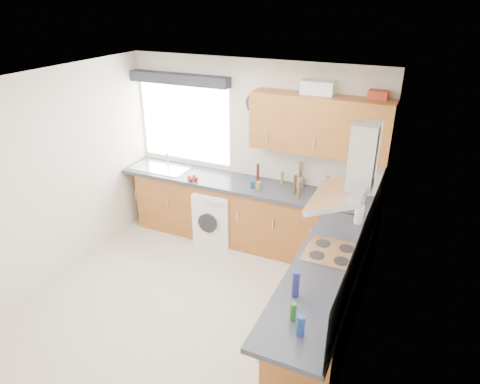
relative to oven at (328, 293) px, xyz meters
The scene contains 36 objects.
ground_plane 1.59m from the oven, 168.69° to the right, with size 3.60×3.60×0.00m, color beige.
ceiling 2.58m from the oven, 168.69° to the right, with size 3.60×3.60×0.02m, color white.
wall_back 2.28m from the oven, 135.00° to the left, with size 3.60×0.02×2.50m, color silver.
wall_front 2.71m from the oven, 125.54° to the right, with size 3.60×0.02×2.50m, color silver.
wall_left 3.41m from the oven, behind, with size 0.02×3.60×2.50m, color silver.
wall_right 0.93m from the oven, 45.00° to the right, with size 0.02×3.60×2.50m, color silver.
window 3.16m from the oven, 149.70° to the left, with size 1.40×0.02×1.10m, color white.
window_blind 3.40m from the oven, 151.23° to the left, with size 1.50×0.18×0.14m, color #242730.
splashback 0.81m from the oven, ahead, with size 0.01×3.00×0.54m, color white.
base_cab_back 2.01m from the oven, 142.90° to the left, with size 3.00×0.58×0.86m, color brown.
base_cab_corner 1.20m from the oven, 90.00° to the left, with size 0.60×0.60×0.86m, color brown.
base_cab_right 0.15m from the oven, 86.19° to the right, with size 0.58×2.10×0.86m, color brown.
worktop_back 1.98m from the oven, 141.34° to the left, with size 3.60×0.62×0.05m, color #2B2C33.
worktop_right 0.55m from the oven, 90.00° to the right, with size 0.62×2.42×0.05m, color #2B2C33.
sink 3.12m from the oven, 157.02° to the left, with size 0.84×0.46×0.10m, color silver, non-canonical shape.
oven is the anchor object (origin of this frame).
hob_plate 0.49m from the oven, 90.00° to the left, with size 0.52×0.52×0.01m, color silver.
extractor_hood 1.35m from the oven, ahead, with size 0.52×0.78×0.66m, color silver, non-canonical shape.
upper_cabinets 1.99m from the oven, 112.54° to the left, with size 1.70×0.35×0.70m, color brown.
washing_machine 2.17m from the oven, 149.54° to the left, with size 0.52×0.51×0.77m, color white.
wall_clock 2.56m from the oven, 134.41° to the left, with size 0.29×0.29×0.04m, color #242730.
casserole 2.38m from the oven, 113.61° to the left, with size 0.39×0.28×0.16m, color white.
storage_box 2.27m from the oven, 87.18° to the left, with size 0.21×0.18×0.10m, color red.
utensil_pot 1.69m from the oven, 118.64° to the left, with size 0.10×0.10×0.14m, color gray.
kitchen_roll 0.95m from the oven, 80.68° to the left, with size 0.10×0.10×0.22m, color white.
tomato_cluster 2.44m from the oven, 155.22° to the left, with size 0.14×0.14×0.06m, color #A3170B, non-canonical shape.
jar_0 1.54m from the oven, 123.03° to the left, with size 0.04×0.04×0.24m, color #3F3223.
jar_1 1.99m from the oven, 135.16° to the left, with size 0.04×0.04×0.25m, color #541F11.
jar_2 1.80m from the oven, 126.20° to the left, with size 0.04×0.04×0.17m, color olive.
jar_3 1.80m from the oven, 140.31° to the left, with size 0.06×0.06×0.10m, color navy.
jar_4 1.52m from the oven, 106.61° to the left, with size 0.05×0.05×0.24m, color olive.
jar_5 1.39m from the oven, 122.71° to the left, with size 0.05×0.05×0.23m, color brown.
jar_6 1.74m from the oven, 138.33° to the left, with size 0.07×0.07×0.10m, color olive.
bottle_0 0.99m from the oven, 99.72° to the right, with size 0.06×0.06×0.24m, color navy.
bottle_1 1.32m from the oven, 88.02° to the right, with size 0.07×0.07×0.17m, color navy.
bottle_2 1.21m from the oven, 93.17° to the right, with size 0.05×0.05×0.16m, color #23591F.
Camera 1 is at (2.15, -3.32, 3.25)m, focal length 32.00 mm.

